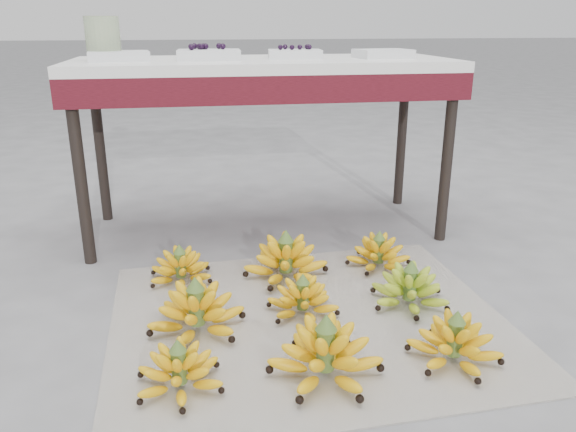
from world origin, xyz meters
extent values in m
plane|color=slate|center=(0.00, 0.00, 0.00)|extent=(60.00, 60.00, 0.00)
cube|color=white|center=(-0.04, 0.06, 0.00)|extent=(1.29, 1.10, 0.01)
ellipsoid|color=yellow|center=(-0.45, -0.24, 0.04)|extent=(0.31, 0.31, 0.07)
ellipsoid|color=yellow|center=(-0.45, -0.24, 0.07)|extent=(0.22, 0.22, 0.05)
ellipsoid|color=yellow|center=(-0.45, -0.24, 0.10)|extent=(0.14, 0.14, 0.04)
cylinder|color=#4D6D2B|center=(-0.45, -0.24, 0.07)|extent=(0.04, 0.04, 0.10)
cone|color=#4D6D2B|center=(-0.45, -0.24, 0.13)|extent=(0.05, 0.05, 0.04)
ellipsoid|color=yellow|center=(-0.06, -0.25, 0.05)|extent=(0.38, 0.38, 0.09)
ellipsoid|color=yellow|center=(-0.06, -0.25, 0.09)|extent=(0.27, 0.27, 0.07)
ellipsoid|color=yellow|center=(-0.06, -0.25, 0.13)|extent=(0.18, 0.18, 0.06)
cylinder|color=#4D6D2B|center=(-0.06, -0.25, 0.09)|extent=(0.05, 0.05, 0.13)
cone|color=#4D6D2B|center=(-0.06, -0.25, 0.17)|extent=(0.06, 0.06, 0.05)
ellipsoid|color=yellow|center=(0.31, -0.24, 0.04)|extent=(0.34, 0.34, 0.08)
ellipsoid|color=yellow|center=(0.31, -0.24, 0.08)|extent=(0.24, 0.24, 0.06)
ellipsoid|color=yellow|center=(0.31, -0.24, 0.11)|extent=(0.16, 0.16, 0.05)
cylinder|color=#4D6D2B|center=(0.31, -0.24, 0.08)|extent=(0.04, 0.04, 0.11)
cone|color=#4D6D2B|center=(0.31, -0.24, 0.15)|extent=(0.05, 0.05, 0.04)
ellipsoid|color=yellow|center=(-0.40, 0.05, 0.05)|extent=(0.31, 0.31, 0.09)
ellipsoid|color=yellow|center=(-0.40, 0.05, 0.09)|extent=(0.22, 0.22, 0.07)
ellipsoid|color=yellow|center=(-0.40, 0.05, 0.13)|extent=(0.14, 0.14, 0.06)
cylinder|color=#4D6D2B|center=(-0.40, 0.05, 0.09)|extent=(0.05, 0.05, 0.12)
cone|color=#4D6D2B|center=(-0.40, 0.05, 0.17)|extent=(0.06, 0.06, 0.04)
ellipsoid|color=yellow|center=(-0.05, 0.10, 0.04)|extent=(0.28, 0.28, 0.07)
ellipsoid|color=yellow|center=(-0.05, 0.10, 0.07)|extent=(0.19, 0.19, 0.05)
ellipsoid|color=yellow|center=(-0.05, 0.10, 0.10)|extent=(0.13, 0.13, 0.04)
cylinder|color=#4D6D2B|center=(-0.05, 0.10, 0.07)|extent=(0.04, 0.04, 0.10)
cone|color=#4D6D2B|center=(-0.05, 0.10, 0.13)|extent=(0.05, 0.05, 0.03)
ellipsoid|color=olive|center=(0.32, 0.10, 0.05)|extent=(0.31, 0.31, 0.08)
ellipsoid|color=olive|center=(0.32, 0.10, 0.08)|extent=(0.22, 0.22, 0.06)
ellipsoid|color=olive|center=(0.32, 0.10, 0.11)|extent=(0.14, 0.14, 0.05)
cylinder|color=#4D6D2B|center=(0.32, 0.10, 0.08)|extent=(0.04, 0.04, 0.11)
cone|color=#4D6D2B|center=(0.32, 0.10, 0.15)|extent=(0.05, 0.05, 0.04)
ellipsoid|color=yellow|center=(-0.45, 0.42, 0.04)|extent=(0.30, 0.30, 0.07)
ellipsoid|color=yellow|center=(-0.45, 0.42, 0.07)|extent=(0.21, 0.21, 0.05)
ellipsoid|color=yellow|center=(-0.45, 0.42, 0.10)|extent=(0.14, 0.14, 0.04)
cylinder|color=#4D6D2B|center=(-0.45, 0.42, 0.07)|extent=(0.04, 0.04, 0.10)
cone|color=#4D6D2B|center=(-0.45, 0.42, 0.13)|extent=(0.05, 0.05, 0.04)
ellipsoid|color=yellow|center=(-0.06, 0.39, 0.05)|extent=(0.34, 0.34, 0.09)
ellipsoid|color=yellow|center=(-0.06, 0.39, 0.09)|extent=(0.24, 0.24, 0.07)
ellipsoid|color=yellow|center=(-0.06, 0.39, 0.13)|extent=(0.16, 0.16, 0.06)
cylinder|color=#4D6D2B|center=(-0.06, 0.39, 0.09)|extent=(0.05, 0.05, 0.13)
cone|color=#4D6D2B|center=(-0.06, 0.39, 0.17)|extent=(0.06, 0.06, 0.05)
ellipsoid|color=yellow|center=(0.31, 0.42, 0.04)|extent=(0.31, 0.31, 0.07)
ellipsoid|color=yellow|center=(0.31, 0.42, 0.07)|extent=(0.22, 0.22, 0.05)
ellipsoid|color=yellow|center=(0.31, 0.42, 0.10)|extent=(0.14, 0.14, 0.05)
cylinder|color=#4D6D2B|center=(0.31, 0.42, 0.07)|extent=(0.04, 0.04, 0.10)
cone|color=#4D6D2B|center=(0.31, 0.42, 0.14)|extent=(0.05, 0.05, 0.04)
cylinder|color=black|center=(-0.81, 0.67, 0.36)|extent=(0.05, 0.05, 0.72)
cylinder|color=black|center=(0.68, 0.67, 0.36)|extent=(0.05, 0.05, 0.72)
cylinder|color=black|center=(-0.81, 1.20, 0.36)|extent=(0.05, 0.05, 0.72)
cylinder|color=black|center=(0.68, 1.20, 0.36)|extent=(0.05, 0.05, 0.72)
cube|color=maroon|center=(-0.06, 0.93, 0.67)|extent=(1.60, 0.64, 0.11)
cube|color=white|center=(-0.06, 0.93, 0.75)|extent=(1.60, 0.64, 0.04)
cube|color=silver|center=(-0.65, 0.89, 0.79)|extent=(0.25, 0.20, 0.04)
cube|color=silver|center=(-0.29, 0.90, 0.79)|extent=(0.26, 0.19, 0.04)
sphere|color=black|center=(-0.25, 0.95, 0.82)|extent=(0.02, 0.02, 0.02)
sphere|color=black|center=(-0.33, 0.91, 0.82)|extent=(0.02, 0.02, 0.02)
sphere|color=black|center=(-0.36, 0.85, 0.82)|extent=(0.02, 0.02, 0.02)
sphere|color=black|center=(-0.36, 0.88, 0.82)|extent=(0.02, 0.02, 0.02)
sphere|color=black|center=(-0.31, 0.92, 0.82)|extent=(0.02, 0.02, 0.02)
sphere|color=black|center=(-0.23, 0.90, 0.82)|extent=(0.02, 0.02, 0.02)
sphere|color=black|center=(-0.35, 0.95, 0.82)|extent=(0.02, 0.02, 0.02)
sphere|color=black|center=(-0.32, 0.90, 0.82)|extent=(0.02, 0.02, 0.02)
sphere|color=black|center=(-0.30, 0.91, 0.82)|extent=(0.02, 0.02, 0.02)
sphere|color=black|center=(-0.36, 0.89, 0.82)|extent=(0.02, 0.02, 0.02)
cube|color=silver|center=(0.07, 0.94, 0.78)|extent=(0.24, 0.18, 0.04)
sphere|color=black|center=(0.14, 0.97, 0.81)|extent=(0.02, 0.02, 0.02)
sphere|color=black|center=(0.04, 0.97, 0.81)|extent=(0.02, 0.02, 0.02)
sphere|color=black|center=(0.13, 0.93, 0.81)|extent=(0.02, 0.02, 0.02)
sphere|color=black|center=(0.13, 0.96, 0.81)|extent=(0.02, 0.02, 0.02)
sphere|color=black|center=(0.09, 0.93, 0.81)|extent=(0.02, 0.02, 0.02)
sphere|color=black|center=(0.01, 0.92, 0.81)|extent=(0.02, 0.02, 0.02)
sphere|color=black|center=(0.13, 0.95, 0.81)|extent=(0.02, 0.02, 0.02)
sphere|color=black|center=(0.05, 0.91, 0.81)|extent=(0.02, 0.02, 0.02)
cube|color=silver|center=(0.45, 0.90, 0.78)|extent=(0.25, 0.19, 0.04)
cylinder|color=beige|center=(-0.71, 0.93, 0.85)|extent=(0.18, 0.18, 0.17)
camera|label=1|loc=(-0.38, -1.51, 0.92)|focal=35.00mm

